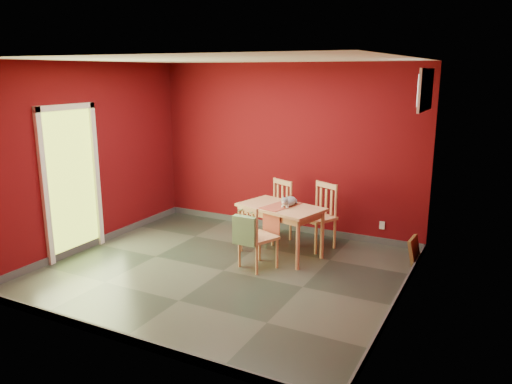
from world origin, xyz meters
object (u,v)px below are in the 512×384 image
at_px(tote_bag, 245,230).
at_px(cat, 289,200).
at_px(dining_table, 281,212).
at_px(chair_near, 256,236).
at_px(chair_far_left, 276,210).
at_px(chair_far_right, 319,215).
at_px(picture_frame, 414,251).

xyz_separation_m(tote_bag, cat, (0.23, 0.88, 0.23)).
bearing_deg(tote_bag, cat, 75.45).
xyz_separation_m(dining_table, chair_near, (-0.08, -0.61, -0.18)).
distance_m(chair_far_left, cat, 0.77).
height_order(dining_table, chair_far_right, chair_far_right).
bearing_deg(cat, chair_far_left, 139.20).
height_order(chair_far_left, picture_frame, chair_far_left).
bearing_deg(cat, dining_table, -138.94).
bearing_deg(picture_frame, chair_far_right, 177.48).
height_order(chair_far_left, tote_bag, chair_far_left).
height_order(tote_bag, cat, cat).
bearing_deg(chair_near, picture_frame, 30.82).
distance_m(chair_near, tote_bag, 0.25).
relative_size(cat, picture_frame, 0.94).
height_order(chair_far_left, chair_near, chair_far_left).
relative_size(chair_far_right, tote_bag, 2.17).
bearing_deg(cat, picture_frame, 22.78).
xyz_separation_m(chair_far_left, cat, (0.45, -0.52, 0.34)).
xyz_separation_m(chair_far_left, tote_bag, (0.22, -1.41, 0.11)).
height_order(chair_far_right, chair_near, chair_far_right).
bearing_deg(chair_far_left, dining_table, -58.96).
bearing_deg(chair_far_right, cat, -118.76).
xyz_separation_m(dining_table, chair_far_right, (0.37, 0.55, -0.14)).
distance_m(dining_table, picture_frame, 1.89).
bearing_deg(tote_bag, dining_table, 80.93).
distance_m(dining_table, chair_near, 0.64).
xyz_separation_m(dining_table, cat, (0.10, 0.06, 0.18)).
xyz_separation_m(chair_far_right, picture_frame, (1.40, -0.06, -0.31)).
bearing_deg(dining_table, picture_frame, 15.46).
distance_m(dining_table, cat, 0.21).
bearing_deg(cat, chair_near, -96.28).
height_order(chair_far_right, picture_frame, chair_far_right).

